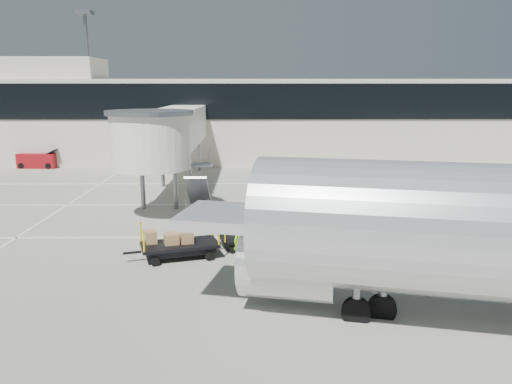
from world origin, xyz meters
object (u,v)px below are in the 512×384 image
suitcase_cart (361,218)px  ground_worker (242,242)px  baggage_tug (292,219)px  belt_loader (38,160)px  minivan (361,171)px  box_cart_near (252,236)px  box_cart_far (177,245)px

suitcase_cart → ground_worker: (-6.16, -5.28, 0.41)m
baggage_tug → belt_loader: bearing=119.7°
suitcase_cart → minivan: 12.51m
minivan → belt_loader: belt_loader is taller
ground_worker → belt_loader: 32.00m
box_cart_near → baggage_tug: bearing=35.4°
ground_worker → baggage_tug: bearing=52.6°
box_cart_far → ground_worker: bearing=-30.2°
belt_loader → box_cart_near: bearing=-46.2°
ground_worker → box_cart_far: bearing=157.3°
suitcase_cart → box_cart_near: size_ratio=1.09×
suitcase_cart → minivan: (2.69, 12.21, 0.45)m
box_cart_near → minivan: minivan is taller
box_cart_near → belt_loader: (-19.59, 23.55, 0.16)m
minivan → belt_loader: 29.17m
baggage_tug → box_cart_near: size_ratio=0.83×
baggage_tug → box_cart_far: 6.64m
baggage_tug → ground_worker: (-2.50, -4.68, 0.30)m
suitcase_cart → minivan: minivan is taller
baggage_tug → suitcase_cart: 3.71m
baggage_tug → belt_loader: belt_loader is taller
suitcase_cart → belt_loader: bearing=137.7°
box_cart_far → ground_worker: size_ratio=2.22×
ground_worker → belt_loader: (-19.15, 25.64, -0.25)m
baggage_tug → minivan: size_ratio=0.65×
ground_worker → minivan: bearing=53.8°
box_cart_far → minivan: 20.46m
box_cart_near → minivan: 17.56m
box_cart_near → ground_worker: bearing=-117.8°
baggage_tug → minivan: baggage_tug is taller
box_cart_near → box_cart_far: size_ratio=0.84×
minivan → baggage_tug: bearing=-122.7°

